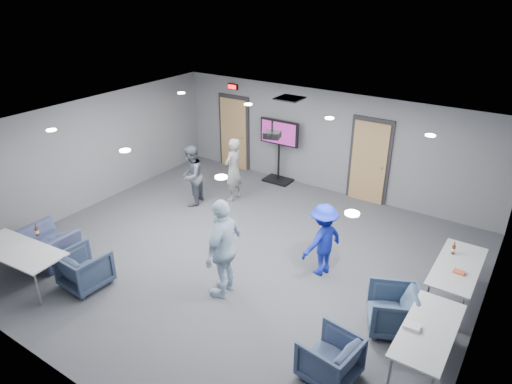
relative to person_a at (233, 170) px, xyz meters
The scene contains 28 objects.
floor 2.83m from the person_a, 51.35° to the right, with size 9.00×9.00×0.00m, color #383B40.
ceiling 3.29m from the person_a, 51.35° to the right, with size 9.00×9.00×0.00m, color silver.
wall_back 2.59m from the person_a, 48.03° to the left, with size 9.00×0.02×2.70m, color slate.
wall_front 6.37m from the person_a, 74.53° to the right, with size 9.00×0.02×2.70m, color slate.
wall_left 3.55m from the person_a, 142.97° to the right, with size 0.02×8.00×2.70m, color slate.
wall_right 6.57m from the person_a, 18.87° to the right, with size 0.02×8.00×2.70m, color slate.
door_left 2.27m from the person_a, 125.42° to the left, with size 1.06×0.17×2.24m.
door_right 3.44m from the person_a, 32.41° to the left, with size 1.06×0.17×2.24m.
exit_sign 2.76m from the person_a, 125.73° to the left, with size 0.32×0.08×0.16m.
hvac_diffuser 2.31m from the person_a, 29.78° to the left, with size 0.60×0.60×0.03m, color black.
downlights 3.29m from the person_a, 51.35° to the right, with size 6.18×3.78×0.02m.
person_a is the anchor object (origin of this frame).
person_b 1.08m from the person_a, 131.00° to the right, with size 0.76×0.59×1.56m, color #4F545F.
person_c 3.91m from the person_a, 56.37° to the right, with size 1.11×0.46×1.90m, color silver.
person_d 3.77m from the person_a, 26.98° to the right, with size 0.96×0.55×1.48m, color #1927A5.
chair_right_b 5.65m from the person_a, 26.38° to the right, with size 0.80×0.82×0.75m, color #3B4C66.
chair_right_c 6.11m from the person_a, 40.89° to the right, with size 0.75×0.77×0.70m, color #3B4866.
chair_front_a 4.54m from the person_a, 91.67° to the right, with size 0.78×0.81×0.73m, color #323E56.
chair_front_b 4.67m from the person_a, 108.05° to the right, with size 1.06×0.93×0.69m, color #394162.
table_right_a 5.81m from the person_a, 11.53° to the right, with size 0.72×1.72×0.73m.
table_right_b 6.47m from the person_a, 28.27° to the right, with size 0.70×1.68×0.73m.
table_front_left 5.26m from the person_a, 103.13° to the right, with size 1.93×0.92×0.73m.
bottle_front 4.80m from the person_a, 106.06° to the right, with size 0.07×0.07×0.26m.
bottle_right 5.59m from the person_a, ahead, with size 0.06×0.06×0.25m.
snack_box 5.92m from the person_a, 13.64° to the right, with size 0.18×0.12×0.04m, color #DB5A36.
wrapper 6.33m from the person_a, 30.09° to the right, with size 0.23×0.16×0.05m, color silver.
tv_stand 1.68m from the person_a, 77.11° to the left, with size 1.16×0.55×1.79m.
projector 2.68m from the person_a, 31.83° to the right, with size 0.39×0.36×0.35m.
Camera 1 is at (4.73, -6.52, 5.29)m, focal length 32.00 mm.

